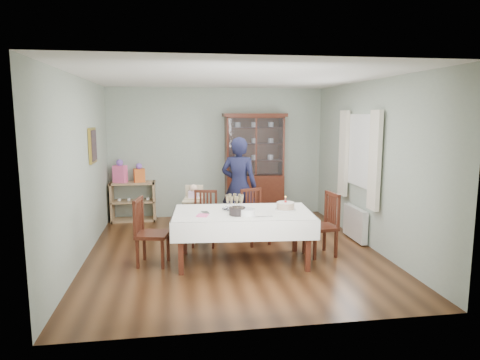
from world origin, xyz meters
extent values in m
plane|color=#593319|center=(0.00, 0.00, 0.00)|extent=(5.00, 5.00, 0.00)
plane|color=#9EAA99|center=(0.00, 2.50, 1.35)|extent=(4.50, 0.00, 4.50)
plane|color=#9EAA99|center=(-2.25, 0.00, 1.35)|extent=(0.00, 5.00, 5.00)
plane|color=#9EAA99|center=(2.25, 0.00, 1.35)|extent=(0.00, 5.00, 5.00)
plane|color=white|center=(0.00, 0.00, 2.70)|extent=(5.00, 5.00, 0.00)
cube|color=#451F11|center=(0.07, -0.51, 0.72)|extent=(1.98, 1.19, 0.06)
cube|color=white|center=(0.07, -0.51, 0.76)|extent=(2.08, 1.30, 0.01)
cube|color=#451F11|center=(0.75, 2.26, 0.45)|extent=(1.20, 0.45, 0.90)
cube|color=white|center=(0.75, 2.07, 1.50)|extent=(1.12, 0.01, 1.16)
cube|color=#451F11|center=(0.75, 2.26, 2.14)|extent=(1.30, 0.48, 0.07)
cube|color=tan|center=(-1.75, 2.28, 0.02)|extent=(0.90, 0.38, 0.04)
cube|color=tan|center=(-1.75, 2.28, 0.40)|extent=(0.90, 0.38, 0.03)
cube|color=tan|center=(-1.75, 2.28, 0.78)|extent=(0.90, 0.38, 0.04)
cube|color=tan|center=(-2.17, 2.28, 0.40)|extent=(0.04, 0.38, 0.80)
cube|color=tan|center=(-1.33, 2.28, 0.40)|extent=(0.04, 0.38, 0.80)
cube|color=gold|center=(-2.22, 0.80, 1.65)|extent=(0.04, 0.48, 0.58)
cube|color=white|center=(2.22, 0.30, 1.55)|extent=(0.04, 1.02, 1.22)
cube|color=silver|center=(2.16, -0.32, 1.45)|extent=(0.07, 0.30, 1.55)
cube|color=silver|center=(2.16, 0.92, 1.45)|extent=(0.07, 0.30, 1.55)
cube|color=white|center=(2.16, 0.30, 0.30)|extent=(0.10, 0.80, 0.55)
cube|color=#451F11|center=(-0.43, 0.40, 0.41)|extent=(0.48, 0.48, 0.05)
cube|color=#451F11|center=(-0.39, 0.58, 0.66)|extent=(0.38, 0.12, 0.48)
cube|color=#451F11|center=(0.43, 0.36, 0.42)|extent=(0.51, 0.51, 0.05)
cube|color=#451F11|center=(0.38, 0.54, 0.67)|extent=(0.38, 0.15, 0.48)
cube|color=#451F11|center=(-1.23, -0.41, 0.45)|extent=(0.51, 0.51, 0.05)
cube|color=#451F11|center=(-1.42, -0.37, 0.71)|extent=(0.12, 0.42, 0.52)
cube|color=#451F11|center=(1.29, -0.38, 0.44)|extent=(0.50, 0.50, 0.05)
cube|color=#451F11|center=(1.49, -0.35, 0.71)|extent=(0.11, 0.42, 0.51)
imported|color=black|center=(0.24, 1.00, 0.88)|extent=(0.75, 0.63, 1.77)
cube|color=tan|center=(-0.58, 0.90, 0.60)|extent=(0.35, 0.33, 0.22)
cube|color=tan|center=(-0.58, 0.90, 0.79)|extent=(0.32, 0.11, 0.26)
cube|color=tan|center=(-0.58, 0.90, 0.68)|extent=(0.35, 0.20, 0.03)
cube|color=silver|center=(-0.58, 0.90, 0.75)|extent=(0.18, 0.16, 0.16)
sphere|color=beige|center=(-0.58, 0.90, 0.88)|extent=(0.14, 0.14, 0.14)
cylinder|color=silver|center=(-0.03, -0.37, 0.77)|extent=(0.37, 0.37, 0.01)
torus|color=silver|center=(-0.03, -0.37, 0.78)|extent=(0.37, 0.37, 0.01)
cylinder|color=white|center=(0.71, -0.49, 0.77)|extent=(0.30, 0.30, 0.02)
cylinder|color=brown|center=(0.71, -0.49, 0.82)|extent=(0.26, 0.26, 0.09)
cylinder|color=silver|center=(0.71, -0.49, 0.87)|extent=(0.26, 0.26, 0.01)
cylinder|color=#F24C4C|center=(0.71, -0.49, 0.92)|extent=(0.01, 0.01, 0.07)
sphere|color=yellow|center=(0.71, -0.49, 0.96)|extent=(0.02, 0.02, 0.02)
cylinder|color=black|center=(-0.04, -0.70, 0.81)|extent=(0.27, 0.27, 0.11)
cylinder|color=white|center=(0.10, -0.76, 0.81)|extent=(0.23, 0.23, 0.09)
cube|color=#FF5D9A|center=(-0.53, -0.70, 0.77)|extent=(0.18, 0.18, 0.02)
cube|color=silver|center=(0.29, -0.87, 0.77)|extent=(0.27, 0.04, 0.01)
cube|color=#FF5D9A|center=(-1.99, 2.26, 0.97)|extent=(0.29, 0.24, 0.34)
sphere|color=#E533B2|center=(-1.99, 2.26, 1.20)|extent=(0.14, 0.14, 0.14)
cube|color=orange|center=(-1.61, 2.26, 0.93)|extent=(0.24, 0.19, 0.27)
sphere|color=#E533B2|center=(-1.61, 2.26, 1.12)|extent=(0.12, 0.12, 0.12)
camera|label=1|loc=(-0.88, -6.49, 2.16)|focal=32.00mm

